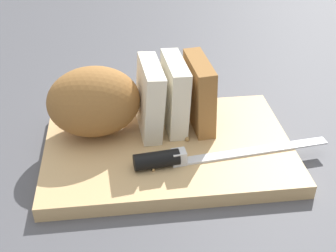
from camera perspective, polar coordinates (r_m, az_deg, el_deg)
The scene contains 7 objects.
ground_plane at distance 0.67m, azimuth 0.00°, elevation -3.68°, with size 3.00×3.00×0.00m, color #4C4C51.
cutting_board at distance 0.67m, azimuth 0.00°, elevation -2.92°, with size 0.37×0.24×0.02m, color tan.
bread_loaf at distance 0.66m, azimuth -5.78°, elevation 3.51°, with size 0.26×0.12×0.11m.
bread_knife at distance 0.62m, azimuth 1.67°, elevation -4.15°, with size 0.29×0.05×0.02m.
crumb_near_knife at distance 0.66m, azimuth 2.54°, elevation -1.78°, with size 0.01×0.01×0.01m, color tan.
crumb_near_loaf at distance 0.61m, azimuth -1.92°, elevation -5.76°, with size 0.00×0.00×0.00m, color tan.
crumb_stray_left at distance 0.62m, azimuth -0.29°, elevation -4.48°, with size 0.00×0.00×0.00m, color tan.
Camera 1 is at (-0.06, -0.53, 0.41)m, focal length 46.45 mm.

